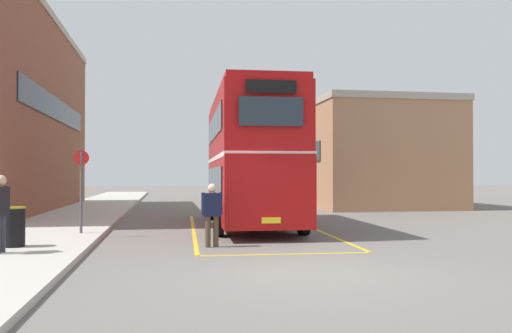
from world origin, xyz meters
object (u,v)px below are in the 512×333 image
object	(u,v)px
litter_bin	(14,227)
bus_stop_sign	(81,183)
double_decker_bus	(249,157)
pedestrian_waiting_near	(0,208)
single_deck_bus	(242,178)
pedestrian_boarding	(212,211)

from	to	relation	value
litter_bin	bus_stop_sign	world-z (taller)	bus_stop_sign
double_decker_bus	pedestrian_waiting_near	world-z (taller)	double_decker_bus
double_decker_bus	single_deck_bus	world-z (taller)	double_decker_bus
pedestrian_waiting_near	litter_bin	world-z (taller)	pedestrian_waiting_near
single_deck_bus	pedestrian_boarding	bearing A→B (deg)	-99.81
double_decker_bus	litter_bin	world-z (taller)	double_decker_bus
double_decker_bus	litter_bin	distance (m)	8.80
pedestrian_boarding	litter_bin	xyz separation A→B (m)	(-4.77, -0.16, -0.32)
double_decker_bus	pedestrian_boarding	distance (m)	5.87
single_deck_bus	litter_bin	bearing A→B (deg)	-109.67
double_decker_bus	bus_stop_sign	bearing A→B (deg)	-154.17
pedestrian_boarding	bus_stop_sign	bearing A→B (deg)	143.56
pedestrian_boarding	litter_bin	distance (m)	4.79
single_deck_bus	litter_bin	distance (m)	27.33
litter_bin	pedestrian_boarding	bearing A→B (deg)	1.94
pedestrian_waiting_near	litter_bin	size ratio (longest dim) A/B	1.80
litter_bin	bus_stop_sign	distance (m)	3.23
double_decker_bus	pedestrian_waiting_near	distance (m)	9.44
double_decker_bus	bus_stop_sign	size ratio (longest dim) A/B	4.05
pedestrian_boarding	single_deck_bus	bearing A→B (deg)	80.19
pedestrian_waiting_near	single_deck_bus	bearing A→B (deg)	71.06
double_decker_bus	single_deck_bus	size ratio (longest dim) A/B	1.08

